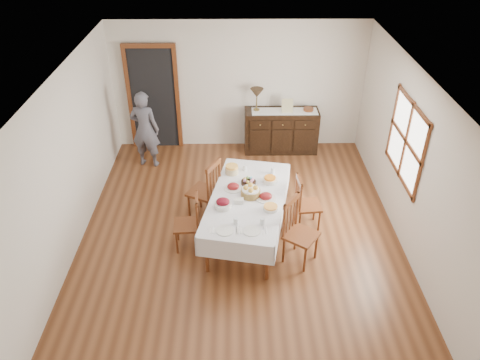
{
  "coord_description": "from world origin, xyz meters",
  "views": [
    {
      "loc": [
        -0.06,
        -5.82,
        4.79
      ],
      "look_at": [
        0.0,
        0.1,
        0.95
      ],
      "focal_mm": 35.0,
      "sensor_mm": 36.0,
      "label": 1
    }
  ],
  "objects_px": {
    "chair_right_near": "(298,231)",
    "table_lamp": "(257,94)",
    "chair_right_far": "(305,203)",
    "sideboard": "(281,131)",
    "chair_left_far": "(206,189)",
    "person": "(145,127)",
    "dining_table": "(248,202)",
    "chair_left_near": "(190,222)"
  },
  "relations": [
    {
      "from": "dining_table",
      "to": "table_lamp",
      "type": "bearing_deg",
      "value": 96.01
    },
    {
      "from": "dining_table",
      "to": "chair_right_near",
      "type": "xyz_separation_m",
      "value": [
        0.71,
        -0.56,
        -0.13
      ]
    },
    {
      "from": "table_lamp",
      "to": "sideboard",
      "type": "bearing_deg",
      "value": -2.83
    },
    {
      "from": "table_lamp",
      "to": "chair_left_far",
      "type": "bearing_deg",
      "value": -111.35
    },
    {
      "from": "chair_right_near",
      "to": "table_lamp",
      "type": "relative_size",
      "value": 2.25
    },
    {
      "from": "person",
      "to": "chair_left_near",
      "type": "bearing_deg",
      "value": 123.86
    },
    {
      "from": "person",
      "to": "table_lamp",
      "type": "bearing_deg",
      "value": -153.89
    },
    {
      "from": "chair_left_near",
      "to": "table_lamp",
      "type": "relative_size",
      "value": 2.0
    },
    {
      "from": "dining_table",
      "to": "table_lamp",
      "type": "height_order",
      "value": "table_lamp"
    },
    {
      "from": "chair_right_near",
      "to": "sideboard",
      "type": "relative_size",
      "value": 0.7
    },
    {
      "from": "chair_right_far",
      "to": "person",
      "type": "height_order",
      "value": "person"
    },
    {
      "from": "chair_left_near",
      "to": "chair_right_far",
      "type": "height_order",
      "value": "chair_right_far"
    },
    {
      "from": "chair_right_far",
      "to": "person",
      "type": "xyz_separation_m",
      "value": [
        -2.82,
        2.01,
        0.34
      ]
    },
    {
      "from": "table_lamp",
      "to": "dining_table",
      "type": "bearing_deg",
      "value": -94.96
    },
    {
      "from": "chair_left_far",
      "to": "chair_right_far",
      "type": "height_order",
      "value": "chair_left_far"
    },
    {
      "from": "chair_left_near",
      "to": "chair_right_near",
      "type": "relative_size",
      "value": 0.89
    },
    {
      "from": "sideboard",
      "to": "table_lamp",
      "type": "relative_size",
      "value": 3.21
    },
    {
      "from": "chair_left_far",
      "to": "sideboard",
      "type": "height_order",
      "value": "chair_left_far"
    },
    {
      "from": "chair_left_near",
      "to": "chair_left_far",
      "type": "distance_m",
      "value": 0.78
    },
    {
      "from": "chair_right_far",
      "to": "dining_table",
      "type": "bearing_deg",
      "value": 97.25
    },
    {
      "from": "dining_table",
      "to": "table_lamp",
      "type": "distance_m",
      "value": 2.86
    },
    {
      "from": "chair_right_far",
      "to": "sideboard",
      "type": "bearing_deg",
      "value": -1.45
    },
    {
      "from": "chair_right_near",
      "to": "person",
      "type": "relative_size",
      "value": 0.64
    },
    {
      "from": "dining_table",
      "to": "chair_left_near",
      "type": "xyz_separation_m",
      "value": [
        -0.87,
        -0.26,
        -0.18
      ]
    },
    {
      "from": "chair_left_near",
      "to": "person",
      "type": "distance_m",
      "value": 2.7
    },
    {
      "from": "chair_right_far",
      "to": "table_lamp",
      "type": "distance_m",
      "value": 2.78
    },
    {
      "from": "person",
      "to": "table_lamp",
      "type": "xyz_separation_m",
      "value": [
        2.14,
        0.57,
        0.43
      ]
    },
    {
      "from": "chair_left_far",
      "to": "chair_right_near",
      "type": "bearing_deg",
      "value": 79.98
    },
    {
      "from": "chair_right_near",
      "to": "table_lamp",
      "type": "height_order",
      "value": "table_lamp"
    },
    {
      "from": "chair_right_far",
      "to": "sideboard",
      "type": "relative_size",
      "value": 0.63
    },
    {
      "from": "chair_left_far",
      "to": "table_lamp",
      "type": "xyz_separation_m",
      "value": [
        0.9,
        2.3,
        0.7
      ]
    },
    {
      "from": "chair_left_near",
      "to": "dining_table",
      "type": "bearing_deg",
      "value": 102.87
    },
    {
      "from": "chair_left_far",
      "to": "table_lamp",
      "type": "relative_size",
      "value": 2.34
    },
    {
      "from": "sideboard",
      "to": "chair_left_far",
      "type": "bearing_deg",
      "value": -121.77
    },
    {
      "from": "dining_table",
      "to": "chair_left_far",
      "type": "xyz_separation_m",
      "value": [
        -0.66,
        0.49,
        -0.1
      ]
    },
    {
      "from": "chair_left_near",
      "to": "sideboard",
      "type": "relative_size",
      "value": 0.62
    },
    {
      "from": "dining_table",
      "to": "chair_right_near",
      "type": "distance_m",
      "value": 0.91
    },
    {
      "from": "chair_left_far",
      "to": "chair_right_far",
      "type": "xyz_separation_m",
      "value": [
        1.58,
        -0.28,
        -0.07
      ]
    },
    {
      "from": "dining_table",
      "to": "chair_right_far",
      "type": "distance_m",
      "value": 0.96
    },
    {
      "from": "dining_table",
      "to": "chair_left_far",
      "type": "height_order",
      "value": "chair_left_far"
    },
    {
      "from": "chair_right_near",
      "to": "person",
      "type": "distance_m",
      "value": 3.82
    },
    {
      "from": "chair_left_far",
      "to": "person",
      "type": "relative_size",
      "value": 0.66
    }
  ]
}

